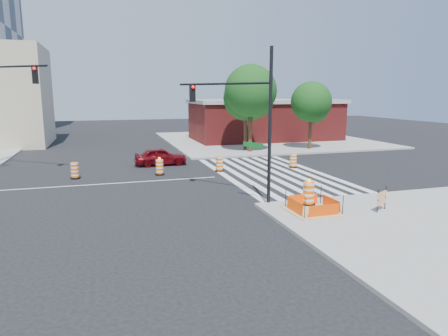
# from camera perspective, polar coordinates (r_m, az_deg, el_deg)

# --- Properties ---
(ground) EXTENTS (120.00, 120.00, 0.00)m
(ground) POSITION_cam_1_polar(r_m,az_deg,el_deg) (24.63, -17.27, -2.23)
(ground) COLOR black
(ground) RESTS_ON ground
(sidewalk_ne) EXTENTS (22.00, 22.00, 0.15)m
(sidewalk_ne) POSITION_cam_1_polar(r_m,az_deg,el_deg) (45.93, 5.83, 4.05)
(sidewalk_ne) COLOR gray
(sidewalk_ne) RESTS_ON ground
(crosswalk_east) EXTENTS (6.75, 13.50, 0.01)m
(crosswalk_east) POSITION_cam_1_polar(r_m,az_deg,el_deg) (26.84, 6.78, -0.78)
(crosswalk_east) COLOR silver
(crosswalk_east) RESTS_ON ground
(lane_centerline) EXTENTS (14.00, 0.12, 0.01)m
(lane_centerline) POSITION_cam_1_polar(r_m,az_deg,el_deg) (24.63, -17.27, -2.22)
(lane_centerline) COLOR silver
(lane_centerline) RESTS_ON ground
(excavation_pit) EXTENTS (2.20, 2.20, 0.90)m
(excavation_pit) POSITION_cam_1_polar(r_m,az_deg,el_deg) (18.11, 12.60, -5.83)
(excavation_pit) COLOR tan
(excavation_pit) RESTS_ON ground
(brick_storefront) EXTENTS (16.50, 8.50, 4.60)m
(brick_storefront) POSITION_cam_1_polar(r_m,az_deg,el_deg) (45.73, 5.88, 6.84)
(brick_storefront) COLOR maroon
(brick_storefront) RESTS_ON ground
(red_coupe) EXTENTS (3.84, 1.58, 1.30)m
(red_coupe) POSITION_cam_1_polar(r_m,az_deg,el_deg) (30.04, -9.05, 1.63)
(red_coupe) COLOR #60080E
(red_coupe) RESTS_ON ground
(signal_pole_se) EXTENTS (3.46, 4.36, 7.20)m
(signal_pole_se) POSITION_cam_1_polar(r_m,az_deg,el_deg) (19.33, 2.66, 8.12)
(signal_pole_se) COLOR black
(signal_pole_se) RESTS_ON ground
(pit_drum) EXTENTS (0.65, 0.65, 1.27)m
(pit_drum) POSITION_cam_1_polar(r_m,az_deg,el_deg) (18.86, 11.99, -3.72)
(pit_drum) COLOR black
(pit_drum) RESTS_ON ground
(barricade) EXTENTS (0.80, 0.46, 1.04)m
(barricade) POSITION_cam_1_polar(r_m,az_deg,el_deg) (18.94, 21.62, -4.04)
(barricade) COLOR #FF6605
(barricade) RESTS_ON ground
(tree_north_c) EXTENTS (4.59, 4.59, 7.80)m
(tree_north_c) POSITION_cam_1_polar(r_m,az_deg,el_deg) (35.63, 3.89, 10.52)
(tree_north_c) COLOR #382314
(tree_north_c) RESTS_ON ground
(tree_north_d) EXTENTS (4.04, 4.04, 6.87)m
(tree_north_d) POSITION_cam_1_polar(r_m,az_deg,el_deg) (36.80, 3.13, 9.56)
(tree_north_d) COLOR #382314
(tree_north_d) RESTS_ON ground
(tree_north_e) EXTENTS (3.76, 3.76, 6.39)m
(tree_north_e) POSITION_cam_1_polar(r_m,az_deg,el_deg) (38.29, 12.37, 8.89)
(tree_north_e) COLOR #382314
(tree_north_e) RESTS_ON ground
(median_drum_2) EXTENTS (0.60, 0.60, 1.02)m
(median_drum_2) POSITION_cam_1_polar(r_m,az_deg,el_deg) (26.64, -20.53, -0.43)
(median_drum_2) COLOR black
(median_drum_2) RESTS_ON ground
(median_drum_3) EXTENTS (0.60, 0.60, 1.18)m
(median_drum_3) POSITION_cam_1_polar(r_m,az_deg,el_deg) (26.44, -9.18, 0.05)
(median_drum_3) COLOR black
(median_drum_3) RESTS_ON ground
(median_drum_4) EXTENTS (0.60, 0.60, 1.02)m
(median_drum_4) POSITION_cam_1_polar(r_m,az_deg,el_deg) (27.29, -0.65, 0.50)
(median_drum_4) COLOR black
(median_drum_4) RESTS_ON ground
(median_drum_5) EXTENTS (0.60, 0.60, 1.02)m
(median_drum_5) POSITION_cam_1_polar(r_m,az_deg,el_deg) (29.08, 9.86, 0.97)
(median_drum_5) COLOR black
(median_drum_5) RESTS_ON ground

